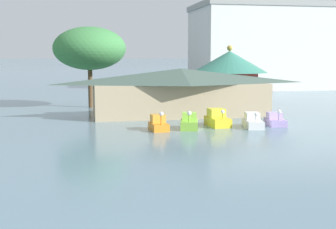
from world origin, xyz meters
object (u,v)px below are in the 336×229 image
at_px(pedal_boat_lavender, 275,120).
at_px(background_building_block, 273,47).
at_px(shoreline_tree_mid, 90,48).
at_px(boathouse, 181,91).
at_px(green_roof_pavilion, 229,74).
at_px(pedal_boat_orange, 158,124).
at_px(pedal_boat_white, 253,122).
at_px(pedal_boat_yellow, 217,119).
at_px(pedal_boat_lime, 189,122).

distance_m(pedal_boat_lavender, background_building_block, 49.16).
relative_size(shoreline_tree_mid, background_building_block, 0.32).
height_order(boathouse, shoreline_tree_mid, shoreline_tree_mid).
height_order(pedal_boat_lavender, shoreline_tree_mid, shoreline_tree_mid).
bearing_deg(green_roof_pavilion, shoreline_tree_mid, 178.76).
height_order(pedal_boat_orange, pedal_boat_white, pedal_boat_orange).
relative_size(pedal_boat_yellow, shoreline_tree_mid, 0.32).
distance_m(green_roof_pavilion, shoreline_tree_mid, 17.52).
xyz_separation_m(pedal_boat_white, boathouse, (-4.46, 8.42, 2.05)).
bearing_deg(background_building_block, green_roof_pavilion, -123.07).
bearing_deg(boathouse, pedal_boat_white, -62.09).
distance_m(pedal_boat_orange, pedal_boat_lime, 2.71).
relative_size(pedal_boat_orange, shoreline_tree_mid, 0.25).
bearing_deg(background_building_block, pedal_boat_white, -115.65).
distance_m(pedal_boat_lime, pedal_boat_yellow, 3.02).
height_order(pedal_boat_white, green_roof_pavilion, green_roof_pavilion).
distance_m(pedal_boat_lavender, green_roof_pavilion, 17.51).
height_order(boathouse, green_roof_pavilion, green_roof_pavilion).
bearing_deg(pedal_boat_white, pedal_boat_lime, -83.81).
xyz_separation_m(pedal_boat_yellow, green_roof_pavilion, (6.70, 16.60, 3.25)).
xyz_separation_m(pedal_boat_orange, green_roof_pavilion, (12.21, 17.94, 3.33)).
distance_m(pedal_boat_orange, green_roof_pavilion, 21.95).
bearing_deg(shoreline_tree_mid, pedal_boat_yellow, -58.20).
distance_m(pedal_boat_lavender, shoreline_tree_mid, 24.44).
height_order(pedal_boat_lime, pedal_boat_yellow, pedal_boat_lime).
bearing_deg(background_building_block, boathouse, -125.37).
distance_m(pedal_boat_lime, pedal_boat_white, 5.58).
bearing_deg(pedal_boat_yellow, pedal_boat_lime, -71.74).
bearing_deg(shoreline_tree_mid, background_building_block, 37.65).
bearing_deg(background_building_block, pedal_boat_orange, -123.54).
xyz_separation_m(pedal_boat_lime, boathouse, (1.12, 8.13, 2.01)).
bearing_deg(boathouse, pedal_boat_orange, -114.50).
relative_size(pedal_boat_lime, pedal_boat_lavender, 0.99).
relative_size(pedal_boat_orange, pedal_boat_yellow, 0.79).
relative_size(pedal_boat_yellow, background_building_block, 0.10).
bearing_deg(green_roof_pavilion, background_building_block, 56.93).
distance_m(pedal_boat_lime, shoreline_tree_mid, 20.68).
bearing_deg(boathouse, green_roof_pavilion, 48.71).
xyz_separation_m(pedal_boat_lime, pedal_boat_yellow, (2.81, 1.09, 0.05)).
xyz_separation_m(pedal_boat_yellow, pedal_boat_white, (2.76, -1.39, -0.09)).
bearing_deg(pedal_boat_white, pedal_boat_yellow, -107.46).
relative_size(pedal_boat_yellow, pedal_boat_lavender, 1.05).
height_order(pedal_boat_white, pedal_boat_lavender, pedal_boat_lavender).
xyz_separation_m(pedal_boat_yellow, pedal_boat_lavender, (5.24, -0.52, -0.15)).
bearing_deg(pedal_boat_orange, shoreline_tree_mid, -168.09).
bearing_deg(shoreline_tree_mid, pedal_boat_lavender, -47.98).
bearing_deg(shoreline_tree_mid, boathouse, -48.39).
relative_size(green_roof_pavilion, shoreline_tree_mid, 0.99).
distance_m(pedal_boat_orange, pedal_boat_lavender, 10.78).
height_order(pedal_boat_lime, shoreline_tree_mid, shoreline_tree_mid).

